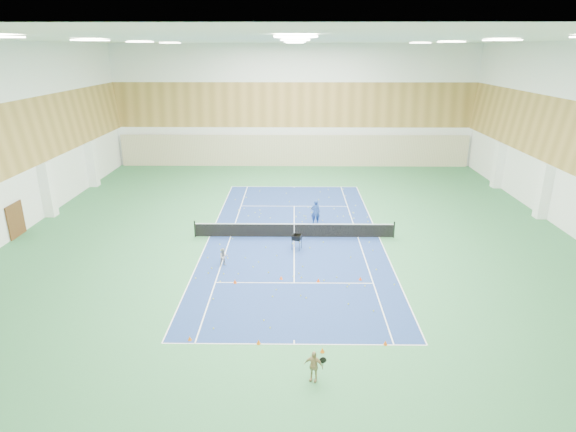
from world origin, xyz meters
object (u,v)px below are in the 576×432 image
Objects in this scene: tennis_net at (294,229)px; child_apron at (313,366)px; ball_cart at (297,242)px; coach at (316,212)px; child_court at (224,257)px.

child_apron reaches higher than tennis_net.
ball_cart is at bearing 108.83° from child_apron.
ball_cart is (-0.55, 12.16, -0.14)m from child_apron.
ball_cart is (0.16, -1.97, -0.08)m from tennis_net.
coach is at bearing 91.30° from ball_cart.
tennis_net reaches higher than child_court.
child_court is (-5.41, -6.81, -0.35)m from coach.
tennis_net is 13.50× the size of ball_cart.
tennis_net is at bearing 109.10° from child_apron.
child_court reaches higher than ball_cart.
child_court is at bearing -132.46° from tennis_net.
child_court is at bearing 131.61° from child_apron.
coach is 1.41× the size of child_apron.
child_apron is 12.17m from ball_cart.
child_apron reaches higher than child_court.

